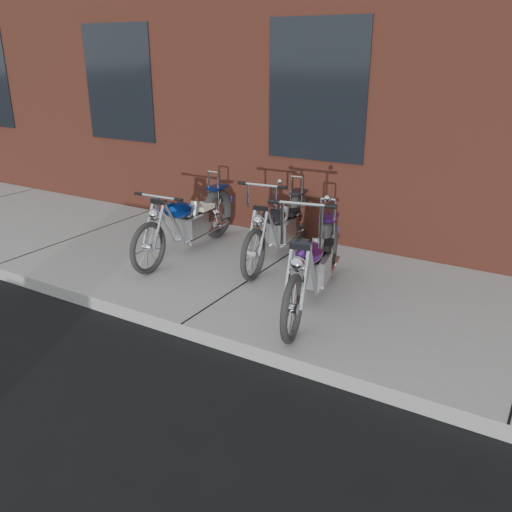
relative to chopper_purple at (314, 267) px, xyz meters
The scene contains 5 objects.
ground 1.54m from the chopper_purple, 129.03° to the right, with size 120.00×120.00×0.00m, color black.
sidewalk 1.10m from the chopper_purple, 157.08° to the left, with size 22.00×3.00×0.15m, color gray.
chopper_purple is the anchor object (origin of this frame).
chopper_blue 2.17m from the chopper_purple, 164.45° to the left, with size 0.55×2.24×0.97m.
chopper_third 1.41m from the chopper_purple, 133.27° to the left, with size 0.53×2.18×1.11m.
Camera 1 is at (3.09, -3.71, 2.69)m, focal length 38.00 mm.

